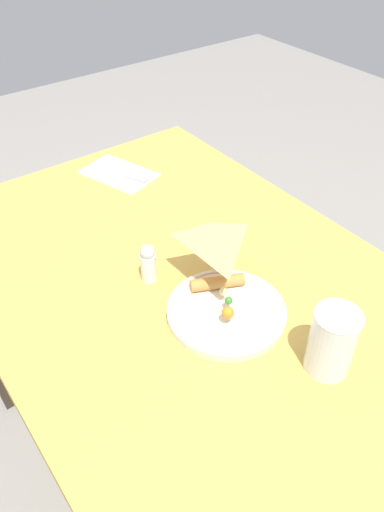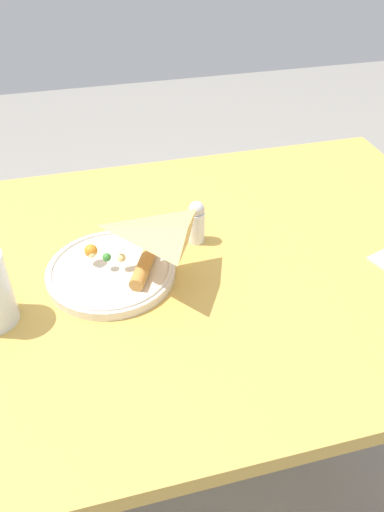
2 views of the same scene
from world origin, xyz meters
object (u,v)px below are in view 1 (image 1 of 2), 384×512
plate_pizza (225,310)px  napkin_folded (119,174)px  milk_glass (332,343)px  butter_knife (121,173)px  salt_shaker (148,263)px  dining_table (191,320)px

plate_pizza → napkin_folded: size_ratio=1.02×
milk_glass → butter_knife: 0.73m
salt_shaker → plate_pizza: bearing=-161.3°
plate_pizza → dining_table: bearing=-2.0°
milk_glass → salt_shaker: size_ratio=1.45×
milk_glass → napkin_folded: milk_glass is taller
plate_pizza → butter_knife: 0.55m
napkin_folded → salt_shaker: salt_shaker is taller
plate_pizza → napkin_folded: 0.56m
milk_glass → salt_shaker: (0.35, 0.12, -0.01)m
plate_pizza → milk_glass: size_ratio=1.79×
dining_table → napkin_folded: (0.44, -0.09, 0.11)m
dining_table → plate_pizza: size_ratio=5.36×
napkin_folded → plate_pizza: bearing=169.9°
plate_pizza → salt_shaker: (0.17, 0.06, 0.03)m
butter_knife → plate_pizza: bearing=147.7°
dining_table → salt_shaker: size_ratio=13.89×
butter_knife → salt_shaker: salt_shaker is taller
dining_table → salt_shaker: 0.17m
dining_table → napkin_folded: bearing=-12.1°
dining_table → butter_knife: 0.46m
milk_glass → butter_knife: size_ratio=0.70×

